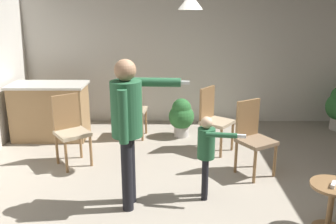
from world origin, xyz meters
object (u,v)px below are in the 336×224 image
Objects in this scene: person_child at (207,148)px; potted_plant_corner at (181,116)px; dining_chair_spare at (253,135)px; person_adult at (128,119)px; kitchen_counter at (50,111)px; dining_chair_near_wall at (133,108)px; side_table_by_couch at (331,202)px; spare_remote_on_table at (333,184)px; dining_chair_centre_back at (70,127)px; dining_chair_by_counter at (213,117)px.

person_child is 2.14m from potted_plant_corner.
dining_chair_spare is at bearing -57.59° from potted_plant_corner.
potted_plant_corner is at bearing 168.30° from person_adult.
dining_chair_near_wall is at bearing -0.20° from kitchen_counter.
potted_plant_corner is at bearing 116.99° from side_table_by_couch.
side_table_by_couch is 0.52× the size of person_child.
side_table_by_couch is 2.23m from person_adult.
spare_remote_on_table is at bearing -116.69° from side_table_by_couch.
dining_chair_centre_back is 1.98m from potted_plant_corner.
side_table_by_couch is 1.45m from dining_chair_spare.
potted_plant_corner is at bearing -165.26° from person_child.
dining_chair_near_wall is 1.30m from dining_chair_centre_back.
dining_chair_near_wall is (-2.24, 2.67, 0.22)m from side_table_by_couch.
side_table_by_couch is 0.52× the size of dining_chair_near_wall.
person_adult is at bearing -2.19° from dining_chair_spare.
kitchen_counter reaches higher than side_table_by_couch.
spare_remote_on_table is at bearing -63.61° from potted_plant_corner.
person_child is 1.01× the size of dining_chair_by_counter.
side_table_by_couch is 2.35m from dining_chair_by_counter.
dining_chair_by_counter is 1.00× the size of dining_chair_spare.
person_child is (2.46, -2.02, 0.15)m from kitchen_counter.
dining_chair_by_counter is 0.92m from dining_chair_spare.
dining_chair_by_counter is 1.00× the size of dining_chair_near_wall.
kitchen_counter is at bearing -174.21° from dining_chair_near_wall.
dining_chair_by_counter is (1.11, 1.67, -0.50)m from person_adult.
spare_remote_on_table is at bearing 59.70° from dining_chair_by_counter.
dining_chair_by_counter is at bearing -11.14° from kitchen_counter.
potted_plant_corner is at bearing -106.37° from dining_chair_by_counter.
dining_chair_centre_back is 1.00× the size of dining_chair_spare.
dining_chair_by_counter is 0.80m from potted_plant_corner.
person_adult is 12.92× the size of spare_remote_on_table.
potted_plant_corner is at bearing 2.46° from kitchen_counter.
person_adult is 2.48m from potted_plant_corner.
potted_plant_corner is (1.61, 1.14, -0.17)m from dining_chair_centre_back.
person_child is 0.97m from dining_chair_spare.
side_table_by_couch is at bearing 69.35° from person_child.
person_adult is 2.26m from dining_chair_near_wall.
person_child is 1.01× the size of dining_chair_spare.
person_adult reaches higher than dining_chair_by_counter.
dining_chair_near_wall and dining_chair_spare have the same top height.
dining_chair_spare is (1.55, 0.87, -0.50)m from person_adult.
person_adult is (-2.05, 0.48, 0.72)m from side_table_by_couch.
potted_plant_corner is (-0.23, 2.11, -0.25)m from person_child.
person_adult reaches higher than spare_remote_on_table.
kitchen_counter is 0.75× the size of person_adult.
person_adult is 1.67× the size of person_child.
kitchen_counter is at bearing -64.39° from dining_chair_by_counter.
person_adult reaches higher than potted_plant_corner.
kitchen_counter is at bearing 143.16° from spare_remote_on_table.
dining_chair_by_counter is at bearing 179.35° from person_child.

